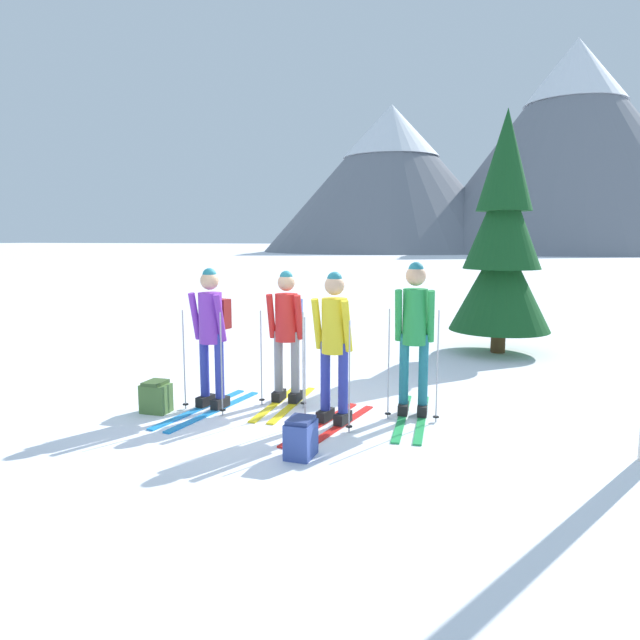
{
  "coord_description": "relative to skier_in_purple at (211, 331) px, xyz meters",
  "views": [
    {
      "loc": [
        2.37,
        -6.23,
        2.05
      ],
      "look_at": [
        0.28,
        0.4,
        1.05
      ],
      "focal_mm": 32.13,
      "sensor_mm": 36.0,
      "label": 1
    }
  ],
  "objects": [
    {
      "name": "skier_in_yellow",
      "position": [
        1.56,
        -0.14,
        -0.03
      ],
      "size": [
        0.63,
        1.71,
        1.69
      ],
      "color": "red",
      "rests_on": "ground"
    },
    {
      "name": "mountain_ridge_distant",
      "position": [
        2.62,
        83.93,
        12.75
      ],
      "size": [
        66.84,
        43.6,
        29.61
      ],
      "color": "slate",
      "rests_on": "ground"
    },
    {
      "name": "pine_tree_near",
      "position": [
        3.28,
        4.61,
        1.0
      ],
      "size": [
        1.76,
        1.76,
        4.26
      ],
      "color": "#51381E",
      "rests_on": "ground"
    },
    {
      "name": "skier_in_red",
      "position": [
        0.77,
        0.51,
        -0.03
      ],
      "size": [
        0.61,
        1.6,
        1.65
      ],
      "color": "yellow",
      "rests_on": "ground"
    },
    {
      "name": "ground_plane",
      "position": [
        0.9,
        0.19,
        -0.95
      ],
      "size": [
        400.0,
        400.0,
        0.0
      ],
      "primitive_type": "plane",
      "color": "white"
    },
    {
      "name": "backpack_on_snow_front",
      "position": [
        1.54,
        -1.17,
        -0.76
      ],
      "size": [
        0.25,
        0.33,
        0.38
      ],
      "color": "#384C99",
      "rests_on": "ground"
    },
    {
      "name": "backpack_on_snow_beside",
      "position": [
        -0.56,
        -0.37,
        -0.76
      ],
      "size": [
        0.32,
        0.28,
        0.38
      ],
      "color": "#4C7238",
      "rests_on": "ground"
    },
    {
      "name": "skier_in_purple",
      "position": [
        0.0,
        0.0,
        0.0
      ],
      "size": [
        0.6,
        1.79,
        1.7
      ],
      "color": "#1E84D1",
      "rests_on": "ground"
    },
    {
      "name": "skier_in_green",
      "position": [
        2.36,
        0.43,
        0.06
      ],
      "size": [
        0.61,
        1.79,
        1.78
      ],
      "color": "green",
      "rests_on": "ground"
    }
  ]
}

